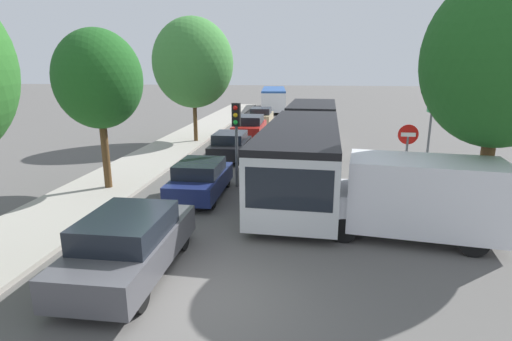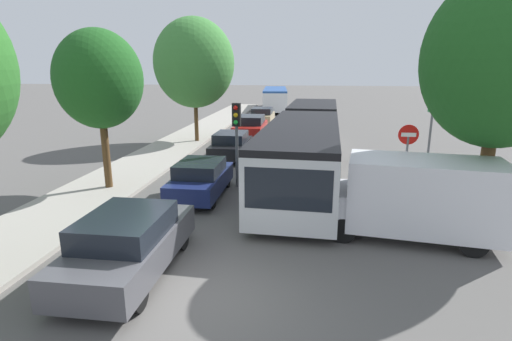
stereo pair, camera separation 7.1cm
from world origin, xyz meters
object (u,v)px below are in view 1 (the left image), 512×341
object	(u,v)px
tree_left_far	(194,65)
city_bus_rear	(274,98)
queued_car_tan	(261,116)
direction_sign_post	(431,120)
queued_car_red	(249,127)
tree_right_near	(502,60)
articulated_bus	(307,137)
queued_car_black	(230,145)
traffic_light	(236,126)
white_van	(414,196)
queued_car_graphite	(130,244)
queued_car_navy	(201,179)
no_entry_sign	(407,151)
tree_left_mid	(98,80)

from	to	relation	value
tree_left_far	city_bus_rear	bearing A→B (deg)	81.46
queued_car_tan	direction_sign_post	size ratio (longest dim) A/B	1.14
queued_car_red	direction_sign_post	bearing A→B (deg)	-133.57
queued_car_tan	tree_right_near	xyz separation A→B (m)	(9.16, -21.34, 4.22)
articulated_bus	queued_car_black	size ratio (longest dim) A/B	4.43
queued_car_red	traffic_light	distance (m)	11.68
queued_car_red	white_van	world-z (taller)	white_van
tree_left_far	traffic_light	bearing A→B (deg)	-65.51
traffic_light	tree_left_far	distance (m)	10.47
queued_car_tan	direction_sign_post	world-z (taller)	direction_sign_post
articulated_bus	traffic_light	size ratio (longest dim) A/B	5.27
queued_car_graphite	queued_car_black	world-z (taller)	queued_car_graphite
traffic_light	direction_sign_post	distance (m)	8.52
white_van	direction_sign_post	bearing A→B (deg)	-100.13
queued_car_tan	queued_car_navy	bearing A→B (deg)	-179.94
queued_car_tan	tree_left_far	size ratio (longest dim) A/B	0.53
queued_car_black	queued_car_red	bearing A→B (deg)	-0.91
tree_right_near	city_bus_rear	bearing A→B (deg)	105.25
queued_car_navy	queued_car_black	xyz separation A→B (m)	(-0.13, 6.57, 0.01)
queued_car_graphite	queued_car_tan	world-z (taller)	queued_car_graphite
queued_car_navy	direction_sign_post	distance (m)	10.25
queued_car_red	queued_car_tan	distance (m)	6.65
queued_car_navy	tree_left_far	distance (m)	11.87
queued_car_black	no_entry_sign	distance (m)	9.83
white_van	queued_car_black	bearing A→B (deg)	-45.14
queued_car_graphite	tree_left_far	bearing A→B (deg)	10.30
queued_car_red	no_entry_sign	xyz separation A→B (m)	(7.44, -12.51, 1.09)
tree_left_mid	tree_right_near	world-z (taller)	tree_right_near
queued_car_graphite	direction_sign_post	distance (m)	13.78
tree_left_mid	queued_car_black	bearing A→B (deg)	59.21
queued_car_navy	traffic_light	world-z (taller)	traffic_light
queued_car_tan	traffic_light	bearing A→B (deg)	-176.39
queued_car_tan	traffic_light	size ratio (longest dim) A/B	1.21
queued_car_graphite	no_entry_sign	distance (m)	9.88
city_bus_rear	queued_car_graphite	distance (m)	37.59
white_van	direction_sign_post	world-z (taller)	direction_sign_post
direction_sign_post	articulated_bus	bearing A→B (deg)	-8.14
queued_car_red	no_entry_sign	world-z (taller)	no_entry_sign
white_van	queued_car_navy	bearing A→B (deg)	-14.39
direction_sign_post	tree_right_near	bearing A→B (deg)	90.37
articulated_bus	city_bus_rear	size ratio (longest dim) A/B	1.59
queued_car_red	no_entry_sign	bearing A→B (deg)	-149.15
queued_car_red	tree_right_near	size ratio (longest dim) A/B	0.60
queued_car_navy	traffic_light	size ratio (longest dim) A/B	1.17
tree_right_near	no_entry_sign	bearing A→B (deg)	128.82
city_bus_rear	queued_car_graphite	xyz separation A→B (m)	(-0.18, -37.58, -0.61)
no_entry_sign	queued_car_graphite	bearing A→B (deg)	-50.20
city_bus_rear	tree_left_mid	distance (m)	31.75
articulated_bus	queued_car_black	bearing A→B (deg)	-109.48
traffic_light	no_entry_sign	world-z (taller)	traffic_light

